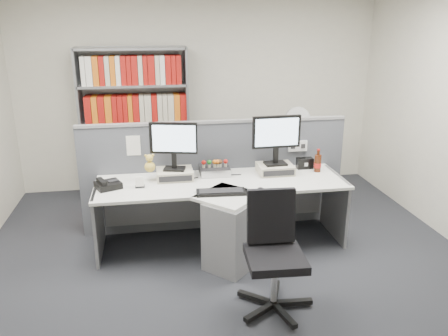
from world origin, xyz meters
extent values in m
plane|color=#2C2E34|center=(0.00, 0.00, 0.00)|extent=(5.50, 5.50, 0.00)
cube|color=beige|center=(0.00, 2.75, 1.35)|extent=(5.00, 0.04, 2.70)
cube|color=#51545C|center=(0.00, 1.25, 0.62)|extent=(3.00, 0.05, 1.25)
cube|color=#95959A|center=(0.00, 1.25, 1.26)|extent=(3.00, 0.07, 0.03)
cube|color=white|center=(0.95, 1.22, 0.95)|extent=(0.22, 0.04, 0.12)
cube|color=white|center=(-0.90, 1.22, 1.05)|extent=(0.16, 0.00, 0.22)
cube|color=white|center=(-0.50, 1.22, 1.05)|extent=(0.16, 0.00, 0.22)
cube|color=white|center=(0.70, 1.22, 1.05)|extent=(0.16, 0.00, 0.22)
cube|color=white|center=(0.00, 0.82, 0.70)|extent=(2.60, 0.80, 0.03)
cube|color=white|center=(0.00, 0.42, 0.70)|extent=(0.74, 0.74, 0.03)
cube|color=gray|center=(0.00, 0.30, 0.34)|extent=(0.57, 0.57, 0.69)
cube|color=gray|center=(-1.28, 0.82, 0.36)|extent=(0.03, 0.70, 0.72)
cube|color=gray|center=(1.28, 0.82, 0.36)|extent=(0.03, 0.70, 0.72)
cube|color=gray|center=(0.00, 1.18, 0.35)|extent=(2.50, 0.02, 0.45)
cube|color=#BFB79E|center=(-0.48, 0.98, 0.77)|extent=(0.38, 0.30, 0.10)
cube|color=black|center=(-0.48, 0.83, 0.77)|extent=(0.34, 0.01, 0.06)
cube|color=#BFB79E|center=(0.62, 0.98, 0.77)|extent=(0.38, 0.30, 0.10)
cube|color=black|center=(0.62, 0.83, 0.77)|extent=(0.34, 0.01, 0.06)
cube|color=black|center=(-0.48, 0.98, 0.83)|extent=(0.25, 0.20, 0.02)
cube|color=black|center=(-0.48, 0.98, 0.92)|extent=(0.06, 0.04, 0.18)
cube|color=black|center=(-0.48, 0.98, 1.16)|extent=(0.49, 0.15, 0.33)
cube|color=silver|center=(-0.47, 0.96, 1.16)|extent=(0.44, 0.10, 0.28)
cube|color=black|center=(0.62, 0.98, 0.83)|extent=(0.24, 0.18, 0.02)
cube|color=black|center=(0.62, 0.98, 0.93)|extent=(0.05, 0.03, 0.19)
cube|color=black|center=(0.62, 0.98, 1.19)|extent=(0.53, 0.06, 0.35)
cube|color=silver|center=(0.62, 0.96, 1.19)|extent=(0.48, 0.02, 0.30)
cube|color=black|center=(-0.04, 1.06, 0.76)|extent=(0.32, 0.28, 0.08)
cube|color=silver|center=(-0.04, 0.92, 0.76)|extent=(0.32, 0.01, 0.08)
cylinder|color=#BFB79E|center=(-0.16, 1.04, 0.82)|extent=(0.03, 0.03, 0.03)
sphere|color=#A5140F|center=(-0.16, 1.04, 0.86)|extent=(0.05, 0.05, 0.05)
cylinder|color=#BFB79E|center=(-0.10, 1.04, 0.82)|extent=(0.03, 0.03, 0.03)
sphere|color=#19721E|center=(-0.10, 1.04, 0.86)|extent=(0.05, 0.05, 0.05)
cylinder|color=#BFB79E|center=(-0.04, 1.04, 0.82)|extent=(0.03, 0.03, 0.03)
sphere|color=orange|center=(-0.04, 1.04, 0.86)|extent=(0.05, 0.05, 0.05)
cylinder|color=#BFB79E|center=(0.02, 1.04, 0.82)|extent=(0.03, 0.03, 0.03)
sphere|color=#593319|center=(0.02, 1.04, 0.86)|extent=(0.05, 0.05, 0.05)
cylinder|color=#BFB79E|center=(0.08, 1.04, 0.82)|extent=(0.03, 0.03, 0.03)
sphere|color=#A5140F|center=(0.08, 1.04, 0.86)|extent=(0.05, 0.05, 0.05)
cylinder|color=#BFB79E|center=(0.00, 1.04, 0.82)|extent=(0.03, 0.03, 0.03)
sphere|color=orange|center=(0.00, 1.04, 0.86)|extent=(0.05, 0.05, 0.05)
cube|color=black|center=(-0.06, 0.47, 0.73)|extent=(0.49, 0.21, 0.03)
cube|color=black|center=(-0.06, 0.47, 0.75)|extent=(0.43, 0.15, 0.01)
ellipsoid|color=black|center=(0.33, 0.43, 0.74)|extent=(0.08, 0.12, 0.05)
cube|color=black|center=(-1.15, 0.80, 0.75)|extent=(0.30, 0.29, 0.06)
cube|color=black|center=(-1.21, 0.78, 0.80)|extent=(0.12, 0.19, 0.04)
cube|color=black|center=(-1.10, 0.83, 0.79)|extent=(0.12, 0.10, 0.01)
cube|color=black|center=(-0.84, 0.77, 0.73)|extent=(0.09, 0.06, 0.02)
cube|color=white|center=(-0.84, 0.76, 0.78)|extent=(0.08, 0.03, 0.09)
cube|color=white|center=(-0.84, 0.79, 0.78)|extent=(0.08, 0.03, 0.09)
sphere|color=gold|center=(-0.73, 0.95, 0.88)|extent=(0.11, 0.11, 0.11)
sphere|color=gold|center=(-0.73, 0.95, 0.97)|extent=(0.08, 0.08, 0.08)
sphere|color=gold|center=(-0.77, 0.95, 1.00)|extent=(0.03, 0.03, 0.03)
sphere|color=gold|center=(-0.69, 0.95, 1.00)|extent=(0.03, 0.03, 0.03)
cube|color=black|center=(1.00, 1.09, 0.78)|extent=(0.18, 0.10, 0.12)
cylinder|color=#3F190A|center=(1.10, 0.95, 0.82)|extent=(0.07, 0.07, 0.19)
cylinder|color=#A5140F|center=(1.10, 0.95, 0.79)|extent=(0.08, 0.08, 0.05)
cylinder|color=#3F190A|center=(1.10, 0.95, 0.94)|extent=(0.03, 0.03, 0.05)
cylinder|color=#A5140F|center=(1.10, 0.95, 0.97)|extent=(0.03, 0.03, 0.01)
cube|color=gray|center=(-1.59, 2.45, 1.00)|extent=(0.03, 0.40, 2.00)
cube|color=gray|center=(-0.21, 2.45, 1.00)|extent=(0.03, 0.40, 2.00)
cube|color=gray|center=(-0.90, 2.64, 1.00)|extent=(1.40, 0.02, 2.00)
cube|color=gray|center=(-0.90, 2.45, 0.02)|extent=(1.38, 0.40, 0.03)
cube|color=gray|center=(-0.90, 2.45, 0.52)|extent=(1.38, 0.40, 0.03)
cube|color=gray|center=(-0.90, 2.45, 1.02)|extent=(1.38, 0.40, 0.03)
cube|color=gray|center=(-0.90, 2.45, 1.52)|extent=(1.38, 0.40, 0.03)
cube|color=gray|center=(-0.90, 2.45, 1.98)|extent=(1.38, 0.40, 0.03)
cube|color=#A5140F|center=(-0.90, 2.42, 0.22)|extent=(1.24, 0.28, 0.36)
cube|color=orange|center=(-0.90, 2.42, 0.72)|extent=(1.24, 0.28, 0.36)
cube|color=#BFB79E|center=(-0.90, 2.42, 1.21)|extent=(1.24, 0.28, 0.36)
cube|color=white|center=(-0.90, 2.42, 1.71)|extent=(1.24, 0.28, 0.36)
cube|color=gray|center=(1.20, 2.00, 0.35)|extent=(0.45, 0.60, 0.70)
cube|color=black|center=(1.20, 1.70, 0.52)|extent=(0.40, 0.02, 0.28)
cube|color=black|center=(1.20, 1.70, 0.20)|extent=(0.40, 0.02, 0.28)
cylinder|color=white|center=(1.20, 2.00, 0.72)|extent=(0.19, 0.19, 0.03)
cylinder|color=white|center=(1.20, 2.00, 0.83)|extent=(0.03, 0.03, 0.19)
cylinder|color=white|center=(1.20, 1.98, 1.09)|extent=(0.33, 0.15, 0.32)
cylinder|color=silver|center=(1.20, 2.01, 1.09)|extent=(0.32, 0.14, 0.32)
cylinder|color=silver|center=(0.25, -0.41, 0.25)|extent=(0.05, 0.05, 0.41)
cube|color=black|center=(0.25, -0.41, 0.48)|extent=(0.49, 0.49, 0.07)
cube|color=black|center=(0.26, -0.20, 0.76)|extent=(0.41, 0.13, 0.47)
cube|color=black|center=(0.43, -0.42, 0.05)|extent=(0.31, 0.07, 0.04)
cylinder|color=black|center=(0.55, -0.43, 0.03)|extent=(0.05, 0.05, 0.03)
cube|color=black|center=(0.31, -0.24, 0.05)|extent=(0.16, 0.30, 0.04)
cylinder|color=black|center=(0.36, -0.13, 0.03)|extent=(0.05, 0.05, 0.03)
cube|color=black|center=(0.11, -0.30, 0.05)|extent=(0.27, 0.23, 0.04)
cylinder|color=black|center=(0.01, -0.22, 0.03)|extent=(0.05, 0.05, 0.03)
cube|color=black|center=(0.09, -0.51, 0.05)|extent=(0.28, 0.21, 0.04)
cylinder|color=black|center=(-0.01, -0.58, 0.03)|extent=(0.05, 0.05, 0.03)
cube|color=black|center=(0.29, -0.59, 0.05)|extent=(0.13, 0.31, 0.04)
cylinder|color=black|center=(0.33, -0.71, 0.03)|extent=(0.05, 0.05, 0.03)
camera|label=1|loc=(-0.70, -3.54, 2.32)|focal=36.00mm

